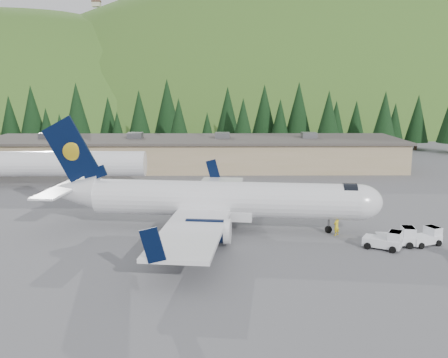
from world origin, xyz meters
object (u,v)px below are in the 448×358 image
baggage_tug_b (399,237)px  baggage_tug_a (426,237)px  terminal_building (193,153)px  baggage_tug_d (386,241)px  ramp_worker (336,226)px  airliner (215,200)px  second_airliner (47,163)px

baggage_tug_b → baggage_tug_a: bearing=13.5°
baggage_tug_a → baggage_tug_b: bearing=164.1°
baggage_tug_b → terminal_building: (-20.54, 43.13, 1.84)m
baggage_tug_d → ramp_worker: size_ratio=1.91×
airliner → terminal_building: (-4.03, 37.88, -0.36)m
second_airliner → terminal_building: second_airliner is taller
baggage_tug_a → ramp_worker: 7.99m
baggage_tug_a → baggage_tug_b: baggage_tug_b is taller
terminal_building → baggage_tug_d: (19.08, -44.06, -1.86)m
baggage_tug_d → airliner: bearing=-172.7°
terminal_building → baggage_tug_d: 48.05m
second_airliner → baggage_tug_a: (43.05, -26.86, -2.61)m
airliner → baggage_tug_b: bearing=-10.8°
baggage_tug_a → ramp_worker: bearing=137.0°
ramp_worker → terminal_building: bearing=-107.6°
baggage_tug_a → ramp_worker: size_ratio=1.79×
second_airliner → baggage_tug_a: size_ratio=8.26×
airliner → baggage_tug_b: 17.47m
baggage_tug_a → baggage_tug_b: 2.60m
terminal_building → baggage_tug_d: size_ratio=19.97×
second_airliner → terminal_building: bearing=38.8°
terminal_building → baggage_tug_b: bearing=-64.5°
baggage_tug_a → baggage_tug_d: baggage_tug_d is taller
baggage_tug_a → terminal_building: 48.74m
baggage_tug_d → baggage_tug_b: bearing=62.0°
terminal_building → baggage_tug_d: bearing=-66.6°
airliner → baggage_tug_d: size_ratio=9.51×
baggage_tug_a → ramp_worker: ramp_worker is taller
airliner → baggage_tug_d: (15.05, -6.17, -2.23)m
ramp_worker → airliner: bearing=-49.1°
airliner → terminal_building: airliner is taller
airliner → ramp_worker: (11.65, -2.08, -2.06)m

